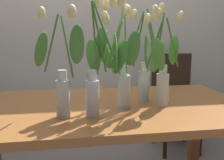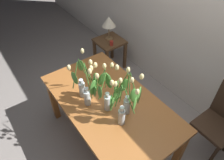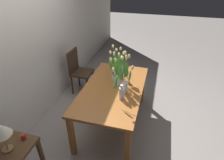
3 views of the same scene
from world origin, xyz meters
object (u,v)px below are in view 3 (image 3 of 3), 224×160
object	(u,v)px
tulip_vase_0	(114,68)
tulip_vase_1	(124,80)
tulip_vase_2	(122,68)
side_table	(15,153)
tulip_vase_3	(120,74)
dining_chair	(78,69)
dining_table	(113,93)
pillar_candle	(24,137)
tulip_vase_4	(122,88)
table_lamp	(0,130)

from	to	relation	value
tulip_vase_0	tulip_vase_1	distance (m)	0.38
tulip_vase_2	side_table	world-z (taller)	tulip_vase_2
tulip_vase_2	tulip_vase_3	xyz separation A→B (m)	(-0.23, -0.01, 0.01)
tulip_vase_3	dining_chair	xyz separation A→B (m)	(0.75, 1.05, -0.44)
dining_table	side_table	world-z (taller)	dining_table
pillar_candle	side_table	bearing A→B (deg)	156.36
tulip_vase_0	tulip_vase_4	distance (m)	0.53
tulip_vase_0	tulip_vase_4	size ratio (longest dim) A/B	1.09
tulip_vase_3	pillar_candle	xyz separation A→B (m)	(-1.15, 0.91, -0.38)
tulip_vase_2	tulip_vase_4	bearing A→B (deg)	-167.61
tulip_vase_3	tulip_vase_4	xyz separation A→B (m)	(-0.30, -0.10, -0.04)
tulip_vase_3	dining_chair	world-z (taller)	tulip_vase_3
pillar_candle	tulip_vase_1	bearing A→B (deg)	-44.58
tulip_vase_1	tulip_vase_4	size ratio (longest dim) A/B	1.09
tulip_vase_3	tulip_vase_4	world-z (taller)	tulip_vase_3
dining_chair	side_table	world-z (taller)	dining_chair
dining_table	tulip_vase_4	world-z (taller)	tulip_vase_4
tulip_vase_2	dining_chair	distance (m)	1.24
table_lamp	tulip_vase_1	bearing A→B (deg)	-42.12
tulip_vase_0	pillar_candle	bearing A→B (deg)	149.70
side_table	table_lamp	size ratio (longest dim) A/B	1.38
tulip_vase_1	tulip_vase_0	bearing A→B (deg)	38.14
dining_table	dining_chair	xyz separation A→B (m)	(0.80, 0.96, -0.12)
tulip_vase_3	table_lamp	size ratio (longest dim) A/B	1.44
tulip_vase_4	dining_chair	distance (m)	1.61
tulip_vase_4	side_table	size ratio (longest dim) A/B	0.96
tulip_vase_0	table_lamp	world-z (taller)	tulip_vase_0
table_lamp	pillar_candle	xyz separation A→B (m)	(0.18, -0.08, -0.27)
dining_table	tulip_vase_3	world-z (taller)	tulip_vase_3
tulip_vase_3	table_lamp	xyz separation A→B (m)	(-1.33, 0.99, -0.11)
tulip_vase_2	dining_table	bearing A→B (deg)	165.30
table_lamp	pillar_candle	size ratio (longest dim) A/B	5.31
tulip_vase_2	tulip_vase_3	size ratio (longest dim) A/B	0.94
dining_table	tulip_vase_1	xyz separation A→B (m)	(-0.07, -0.18, 0.30)
tulip_vase_0	pillar_candle	xyz separation A→B (m)	(-1.32, 0.77, -0.38)
pillar_candle	tulip_vase_4	bearing A→B (deg)	-50.06
side_table	pillar_candle	world-z (taller)	pillar_candle
table_lamp	tulip_vase_0	bearing A→B (deg)	-29.57
tulip_vase_1	tulip_vase_3	world-z (taller)	tulip_vase_1
tulip_vase_2	tulip_vase_4	distance (m)	0.54
tulip_vase_1	side_table	distance (m)	1.66
tulip_vase_4	side_table	distance (m)	1.54
tulip_vase_3	dining_chair	size ratio (longest dim) A/B	0.61
dining_chair	table_lamp	bearing A→B (deg)	-178.38
dining_table	pillar_candle	xyz separation A→B (m)	(-1.09, 0.82, -0.06)
tulip_vase_1	dining_chair	distance (m)	1.50
tulip_vase_4	table_lamp	bearing A→B (deg)	133.26
side_table	table_lamp	xyz separation A→B (m)	(-0.04, 0.02, 0.42)
tulip_vase_3	pillar_candle	distance (m)	1.51
dining_chair	tulip_vase_2	bearing A→B (deg)	-116.68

